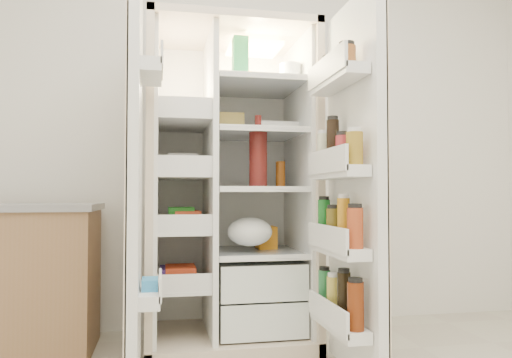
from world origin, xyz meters
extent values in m
cube|color=white|center=(0.00, 2.00, 1.35)|extent=(4.00, 0.02, 2.70)
cube|color=beige|center=(-0.16, 1.93, 0.90)|extent=(0.92, 0.04, 1.80)
cube|color=beige|center=(-0.60, 1.60, 0.90)|extent=(0.04, 0.70, 1.80)
cube|color=beige|center=(0.28, 1.60, 0.90)|extent=(0.04, 0.70, 1.80)
cube|color=beige|center=(-0.16, 1.60, 1.78)|extent=(0.92, 0.70, 0.04)
cube|color=beige|center=(-0.16, 1.60, 0.04)|extent=(0.92, 0.70, 0.08)
cube|color=white|center=(-0.16, 1.90, 0.92)|extent=(0.84, 0.02, 1.68)
cube|color=white|center=(-0.57, 1.60, 0.92)|extent=(0.02, 0.62, 1.68)
cube|color=white|center=(0.25, 1.60, 0.92)|extent=(0.02, 0.62, 1.68)
cube|color=white|center=(-0.27, 1.60, 0.92)|extent=(0.03, 0.62, 1.68)
cube|color=white|center=(0.00, 1.58, 0.18)|extent=(0.47, 0.52, 0.19)
cube|color=white|center=(0.00, 1.58, 0.39)|extent=(0.47, 0.52, 0.19)
cube|color=#FFD18C|center=(0.00, 1.65, 1.72)|extent=(0.30, 0.30, 0.02)
cube|color=silver|center=(-0.42, 1.60, 0.35)|extent=(0.28, 0.58, 0.02)
cube|color=silver|center=(-0.42, 1.60, 0.65)|extent=(0.28, 0.58, 0.02)
cube|color=silver|center=(-0.42, 1.60, 0.95)|extent=(0.28, 0.58, 0.02)
cube|color=silver|center=(-0.42, 1.60, 1.25)|extent=(0.28, 0.58, 0.02)
cube|color=silver|center=(0.00, 1.60, 0.52)|extent=(0.49, 0.58, 0.01)
cube|color=silver|center=(0.00, 1.60, 0.88)|extent=(0.49, 0.58, 0.01)
cube|color=silver|center=(0.00, 1.60, 1.20)|extent=(0.49, 0.58, 0.02)
cube|color=silver|center=(0.00, 1.60, 1.48)|extent=(0.49, 0.58, 0.02)
cube|color=red|center=(-0.42, 1.60, 0.41)|extent=(0.16, 0.20, 0.10)
cube|color=#238224|center=(-0.42, 1.60, 0.72)|extent=(0.14, 0.18, 0.12)
cube|color=white|center=(-0.42, 1.60, 0.99)|extent=(0.20, 0.22, 0.07)
cube|color=gold|center=(-0.42, 1.60, 1.33)|extent=(0.15, 0.16, 0.14)
cube|color=#5535A1|center=(-0.42, 1.60, 0.40)|extent=(0.18, 0.20, 0.09)
cube|color=#DE4A27|center=(-0.42, 1.60, 0.71)|extent=(0.14, 0.18, 0.10)
cube|color=silver|center=(-0.42, 1.60, 1.02)|extent=(0.16, 0.16, 0.12)
sphere|color=orange|center=(-0.13, 1.50, 0.12)|extent=(0.07, 0.07, 0.07)
sphere|color=orange|center=(-0.04, 1.54, 0.12)|extent=(0.07, 0.07, 0.07)
sphere|color=orange|center=(0.06, 1.50, 0.12)|extent=(0.07, 0.07, 0.07)
sphere|color=orange|center=(-0.08, 1.64, 0.12)|extent=(0.07, 0.07, 0.07)
ellipsoid|color=#356923|center=(0.00, 1.60, 0.40)|extent=(0.26, 0.24, 0.11)
cylinder|color=#4F1311|center=(-0.02, 1.44, 1.04)|extent=(0.10, 0.10, 0.31)
cylinder|color=brown|center=(0.13, 1.53, 0.96)|extent=(0.05, 0.05, 0.15)
cube|color=#227E4A|center=(-0.11, 1.49, 1.61)|extent=(0.08, 0.08, 0.24)
cylinder|color=white|center=(0.18, 1.51, 1.54)|extent=(0.12, 0.12, 0.11)
cylinder|color=#A05B25|center=(-0.05, 1.65, 1.53)|extent=(0.07, 0.07, 0.09)
cube|color=white|center=(0.14, 1.59, 1.24)|extent=(0.27, 0.11, 0.07)
cube|color=tan|center=(-0.17, 1.61, 1.26)|extent=(0.19, 0.10, 0.11)
ellipsoid|color=white|center=(-0.05, 1.53, 0.61)|extent=(0.25, 0.23, 0.16)
cube|color=orange|center=(0.08, 1.70, 0.59)|extent=(0.11, 0.13, 0.13)
cube|color=white|center=(-0.66, 1.05, 0.90)|extent=(0.05, 0.40, 1.72)
cube|color=beige|center=(-0.68, 1.05, 0.90)|extent=(0.01, 0.40, 1.72)
cube|color=white|center=(-0.59, 1.05, 0.40)|extent=(0.09, 0.32, 0.06)
cube|color=white|center=(-0.59, 1.05, 1.40)|extent=(0.09, 0.32, 0.06)
cube|color=#338CCC|center=(-0.59, 1.05, 0.43)|extent=(0.07, 0.12, 0.10)
cube|color=white|center=(0.34, 0.96, 0.90)|extent=(0.05, 0.58, 1.72)
cube|color=beige|center=(0.37, 0.96, 0.90)|extent=(0.01, 0.58, 1.72)
cube|color=white|center=(0.26, 0.96, 0.26)|extent=(0.11, 0.50, 0.05)
cube|color=white|center=(0.26, 0.96, 0.60)|extent=(0.11, 0.50, 0.05)
cube|color=white|center=(0.26, 0.96, 0.95)|extent=(0.11, 0.50, 0.05)
cube|color=white|center=(0.26, 0.96, 1.38)|extent=(0.11, 0.50, 0.05)
cylinder|color=#64240B|center=(0.26, 0.76, 0.39)|extent=(0.07, 0.07, 0.20)
cylinder|color=black|center=(0.26, 0.89, 0.40)|extent=(0.06, 0.06, 0.22)
cylinder|color=gold|center=(0.26, 1.02, 0.38)|extent=(0.06, 0.06, 0.18)
cylinder|color=#26723B|center=(0.26, 1.15, 0.38)|extent=(0.06, 0.06, 0.19)
cylinder|color=#A53E1B|center=(0.26, 0.76, 0.71)|extent=(0.07, 0.07, 0.17)
cylinder|color=#C27E16|center=(0.26, 0.89, 0.73)|extent=(0.06, 0.06, 0.21)
cylinder|color=brown|center=(0.26, 1.02, 0.70)|extent=(0.07, 0.07, 0.16)
cylinder|color=#176620|center=(0.26, 1.15, 0.72)|extent=(0.06, 0.06, 0.20)
cylinder|color=olive|center=(0.26, 0.76, 1.04)|extent=(0.07, 0.07, 0.14)
cylinder|color=maroon|center=(0.26, 0.89, 1.04)|extent=(0.07, 0.07, 0.14)
cylinder|color=black|center=(0.26, 1.02, 1.09)|extent=(0.06, 0.06, 0.23)
cylinder|color=beige|center=(0.26, 1.15, 1.06)|extent=(0.06, 0.06, 0.18)
cylinder|color=brown|center=(0.26, 0.84, 1.45)|extent=(0.08, 0.08, 0.10)
cylinder|color=brown|center=(0.26, 1.06, 1.45)|extent=(0.08, 0.08, 0.10)
camera|label=1|loc=(-0.55, -1.16, 0.85)|focal=34.00mm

